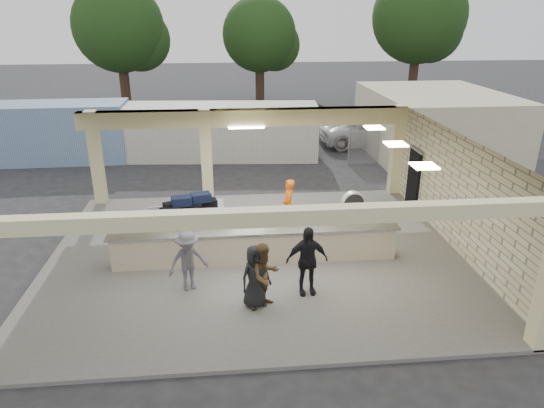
{
  "coord_description": "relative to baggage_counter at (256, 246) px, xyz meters",
  "views": [
    {
      "loc": [
        -0.71,
        -12.82,
        6.77
      ],
      "look_at": [
        0.6,
        1.0,
        1.26
      ],
      "focal_mm": 32.0,
      "sensor_mm": 36.0,
      "label": 1
    }
  ],
  "objects": [
    {
      "name": "car_white_b",
      "position": [
        11.1,
        14.46,
        0.1
      ],
      "size": [
        4.49,
        2.12,
        1.37
      ],
      "primitive_type": "imported",
      "rotation": [
        0.0,
        0.0,
        1.45
      ],
      "color": "white",
      "rests_on": "ground"
    },
    {
      "name": "baggage_counter",
      "position": [
        0.0,
        0.0,
        0.0
      ],
      "size": [
        8.2,
        0.58,
        0.98
      ],
      "color": "#BCAB8D",
      "rests_on": "pavilion"
    },
    {
      "name": "tree_right",
      "position": [
        14.32,
        25.66,
        5.63
      ],
      "size": [
        7.2,
        7.0,
        10.0
      ],
      "color": "#382619",
      "rests_on": "ground"
    },
    {
      "name": "baggage_handler",
      "position": [
        1.19,
        2.17,
        0.36
      ],
      "size": [
        0.37,
        0.63,
        1.7
      ],
      "primitive_type": "imported",
      "rotation": [
        0.0,
        0.0,
        4.67
      ],
      "color": "#F3600C",
      "rests_on": "pavilion"
    },
    {
      "name": "passenger_d",
      "position": [
        -0.15,
        -2.22,
        0.31
      ],
      "size": [
        0.84,
        0.65,
        1.6
      ],
      "primitive_type": "imported",
      "rotation": [
        0.0,
        0.0,
        0.49
      ],
      "color": "black",
      "rests_on": "pavilion"
    },
    {
      "name": "fence",
      "position": [
        11.0,
        9.5,
        0.47
      ],
      "size": [
        12.06,
        0.06,
        2.03
      ],
      "color": "gray",
      "rests_on": "ground"
    },
    {
      "name": "ground",
      "position": [
        0.0,
        0.5,
        -0.59
      ],
      "size": [
        120.0,
        120.0,
        0.0
      ],
      "primitive_type": "plane",
      "color": "#252527",
      "rests_on": "ground"
    },
    {
      "name": "car_dark",
      "position": [
        4.39,
        16.34,
        0.22
      ],
      "size": [
        4.9,
        4.22,
        1.61
      ],
      "primitive_type": "imported",
      "rotation": [
        0.0,
        0.0,
        0.94
      ],
      "color": "black",
      "rests_on": "ground"
    },
    {
      "name": "car_white_a",
      "position": [
        7.0,
        12.95,
        0.17
      ],
      "size": [
        5.5,
        2.94,
        1.52
      ],
      "primitive_type": "imported",
      "rotation": [
        0.0,
        0.0,
        1.65
      ],
      "color": "white",
      "rests_on": "ground"
    },
    {
      "name": "drum_fan",
      "position": [
        3.59,
        3.05,
        -0.01
      ],
      "size": [
        0.81,
        0.45,
        0.89
      ],
      "rotation": [
        0.0,
        0.0,
        0.03
      ],
      "color": "silver",
      "rests_on": "pavilion"
    },
    {
      "name": "luggage_cart",
      "position": [
        -1.99,
        1.58,
        0.32
      ],
      "size": [
        2.86,
        2.16,
        1.49
      ],
      "rotation": [
        0.0,
        0.0,
        0.25
      ],
      "color": "silver",
      "rests_on": "pavilion"
    },
    {
      "name": "pavilion",
      "position": [
        0.21,
        1.16,
        0.76
      ],
      "size": [
        12.01,
        10.0,
        3.55
      ],
      "color": "#5E5C57",
      "rests_on": "ground"
    },
    {
      "name": "passenger_c",
      "position": [
        -1.8,
        -1.3,
        0.32
      ],
      "size": [
        1.1,
        0.73,
        1.61
      ],
      "primitive_type": "imported",
      "rotation": [
        0.0,
        0.0,
        0.38
      ],
      "color": "#55555A",
      "rests_on": "pavilion"
    },
    {
      "name": "tree_left",
      "position": [
        -7.68,
        24.66,
        5.0
      ],
      "size": [
        6.6,
        6.3,
        9.0
      ],
      "color": "#382619",
      "rests_on": "ground"
    },
    {
      "name": "container_white",
      "position": [
        -2.34,
        11.36,
        0.72
      ],
      "size": [
        12.24,
        3.35,
        2.62
      ],
      "primitive_type": "cube",
      "rotation": [
        0.0,
        0.0,
        -0.08
      ],
      "color": "silver",
      "rests_on": "ground"
    },
    {
      "name": "passenger_a",
      "position": [
        0.06,
        -2.25,
        0.34
      ],
      "size": [
        0.87,
        0.71,
        1.65
      ],
      "primitive_type": "imported",
      "rotation": [
        0.0,
        0.0,
        0.53
      ],
      "color": "brown",
      "rests_on": "pavilion"
    },
    {
      "name": "adjacent_building",
      "position": [
        9.5,
        10.5,
        1.01
      ],
      "size": [
        6.0,
        8.0,
        3.2
      ],
      "primitive_type": "cube",
      "color": "beige",
      "rests_on": "ground"
    },
    {
      "name": "container_blue",
      "position": [
        -10.9,
        11.49,
        0.8
      ],
      "size": [
        10.71,
        2.78,
        2.77
      ],
      "primitive_type": "cube",
      "rotation": [
        0.0,
        0.0,
        0.02
      ],
      "color": "#7998C2",
      "rests_on": "ground"
    },
    {
      "name": "passenger_b",
      "position": [
        1.16,
        -1.76,
        0.42
      ],
      "size": [
        1.09,
        0.47,
        1.82
      ],
      "primitive_type": "imported",
      "rotation": [
        0.0,
        0.0,
        0.07
      ],
      "color": "black",
      "rests_on": "pavilion"
    },
    {
      "name": "tree_mid",
      "position": [
        2.32,
        26.66,
        4.38
      ],
      "size": [
        6.0,
        5.6,
        8.0
      ],
      "color": "#382619",
      "rests_on": "ground"
    }
  ]
}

